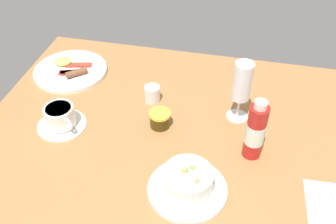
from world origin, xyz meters
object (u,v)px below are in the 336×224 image
cutlery_setting (332,212)px  wine_glass (242,84)px  jam_jar (160,119)px  porridge_bowl (188,183)px  sauce_bottle_red (255,131)px  creamer_jug (152,93)px  coffee_cup (60,118)px  breakfast_plate (70,70)px

cutlery_setting → wine_glass: bearing=129.7°
cutlery_setting → jam_jar: size_ratio=3.17×
porridge_bowl → sauce_bottle_red: (14.51, 16.05, 5.11)cm
jam_jar → sauce_bottle_red: 27.81cm
porridge_bowl → jam_jar: size_ratio=3.15×
creamer_jug → wine_glass: 28.30cm
wine_glass → sauce_bottle_red: wine_glass is taller
cutlery_setting → creamer_jug: bearing=148.4°
wine_glass → coffee_cup: bearing=-162.8°
cutlery_setting → sauce_bottle_red: (-19.50, 14.95, 8.08)cm
jam_jar → creamer_jug: bearing=114.8°
creamer_jug → breakfast_plate: creamer_jug is taller
porridge_bowl → breakfast_plate: 63.59cm
wine_glass → breakfast_plate: 60.02cm
porridge_bowl → wine_glass: wine_glass is taller
cutlery_setting → coffee_cup: coffee_cup is taller
creamer_jug → cutlery_setting: bearing=-31.6°
coffee_cup → wine_glass: 52.54cm
coffee_cup → creamer_jug: bearing=37.2°
coffee_cup → jam_jar: (27.86, 6.46, -0.66)cm
porridge_bowl → cutlery_setting: 34.16cm
creamer_jug → breakfast_plate: bearing=164.9°
porridge_bowl → coffee_cup: 42.74cm
sauce_bottle_red → breakfast_plate: (-63.02, 25.00, -7.42)cm
porridge_bowl → creamer_jug: size_ratio=3.43×
jam_jar → breakfast_plate: bearing=152.0°
wine_glass → breakfast_plate: (-58.04, 10.50, -11.12)cm
porridge_bowl → jam_jar: 24.84cm
cutlery_setting → jam_jar: (-46.08, 20.60, 2.18)cm
creamer_jug → jam_jar: (5.03, -10.87, -0.20)cm
cutlery_setting → breakfast_plate: breakfast_plate is taller
porridge_bowl → creamer_jug: porridge_bowl is taller
jam_jar → breakfast_plate: (-36.44, 19.35, -1.53)cm
creamer_jug → wine_glass: (26.63, -2.01, 9.39)cm
coffee_cup → sauce_bottle_red: 54.70cm
porridge_bowl → breakfast_plate: size_ratio=0.79×
cutlery_setting → breakfast_plate: bearing=154.2°
cutlery_setting → sauce_bottle_red: sauce_bottle_red is taller
porridge_bowl → wine_glass: (9.53, 30.55, 8.81)cm
breakfast_plate → creamer_jug: bearing=-15.1°
wine_glass → jam_jar: 25.23cm
porridge_bowl → sauce_bottle_red: bearing=47.9°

